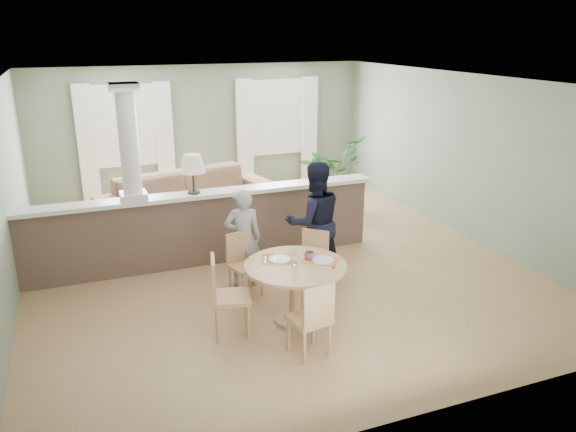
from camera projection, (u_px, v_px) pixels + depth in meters
name	position (u px, v px, depth m)	size (l,w,h in m)	color
ground	(268.00, 259.00, 8.66)	(8.00, 8.00, 0.00)	tan
room_shell	(251.00, 136.00, 8.63)	(7.02, 8.02, 2.71)	gray
pony_wall	(200.00, 219.00, 8.28)	(5.32, 0.38, 2.70)	brown
sofa	(190.00, 200.00, 10.06)	(3.16, 1.24, 0.92)	#88614A
houseplant	(331.00, 173.00, 10.95)	(1.27, 1.10, 1.41)	#2B6227
dining_table	(296.00, 276.00, 6.65)	(1.22, 1.22, 0.83)	tan
chair_far_boy	(243.00, 261.00, 7.39)	(0.47, 0.47, 0.84)	tan
chair_far_man	(313.00, 260.00, 7.42)	(0.54, 0.54, 0.85)	tan
chair_near	(313.00, 317.00, 5.92)	(0.45, 0.45, 0.87)	tan
chair_side	(225.00, 293.00, 6.36)	(0.51, 0.51, 0.95)	tan
child_person	(243.00, 238.00, 7.56)	(0.50, 0.33, 1.37)	#939498
man_person	(314.00, 222.00, 7.70)	(0.82, 0.64, 1.70)	black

